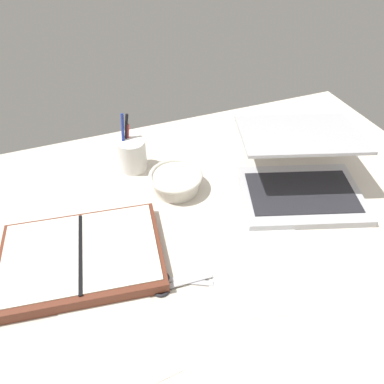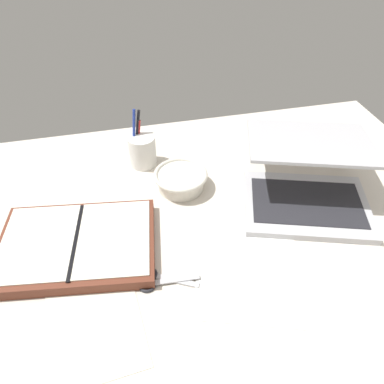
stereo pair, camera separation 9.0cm
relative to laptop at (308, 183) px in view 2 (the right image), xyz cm
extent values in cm
cube|color=beige|center=(-26.95, -4.55, -6.33)|extent=(140.00, 100.00, 2.00)
cube|color=#B7B7BC|center=(-1.11, -3.44, -4.43)|extent=(36.90, 31.68, 1.80)
cube|color=#232328|center=(-1.11, -3.44, -3.41)|extent=(31.34, 24.34, 0.24)
cube|color=#B7B7BC|center=(2.07, 6.41, 7.99)|extent=(36.89, 31.63, 3.29)
cube|color=silver|center=(1.92, 5.96, 7.94)|extent=(33.78, 28.62, 2.56)
cylinder|color=silver|center=(-30.91, 11.63, -3.11)|extent=(12.35, 12.35, 4.45)
torus|color=silver|center=(-30.91, 11.63, -0.88)|extent=(14.53, 14.53, 1.16)
cylinder|color=white|center=(-39.43, 24.63, -0.70)|extent=(7.85, 7.85, 9.26)
cylinder|color=black|center=(-40.42, 26.54, 3.36)|extent=(3.55, 2.23, 15.28)
cylinder|color=#233899|center=(-41.32, 25.68, 3.57)|extent=(2.82, 4.42, 15.54)
cylinder|color=#B21E1E|center=(-40.14, 26.66, 1.83)|extent=(2.55, 1.41, 12.33)
cube|color=brown|center=(-58.37, -4.19, -3.89)|extent=(38.07, 29.30, 2.89)
cube|color=silver|center=(-66.74, -3.03, -2.29)|extent=(19.18, 24.60, 0.30)
cube|color=silver|center=(-50.00, -5.35, -2.29)|extent=(19.18, 24.60, 0.30)
cube|color=black|center=(-58.37, -4.19, -2.14)|extent=(3.89, 22.49, 0.30)
cube|color=#B7B7BC|center=(-38.00, -18.23, -4.73)|extent=(10.00, 1.77, 0.30)
cube|color=#B7B7BC|center=(-38.00, -18.23, -5.03)|extent=(9.39, 5.62, 0.30)
torus|color=#232328|center=(-44.24, -17.88, -5.03)|extent=(3.90, 3.90, 0.70)
torus|color=#232328|center=(-43.56, -15.37, -5.03)|extent=(3.90, 3.90, 0.70)
cube|color=white|center=(-22.19, -18.41, -5.25)|extent=(29.41, 32.59, 0.16)
cube|color=silver|center=(-55.43, -23.76, -5.25)|extent=(19.84, 25.71, 0.16)
camera|label=1|loc=(-53.96, -62.06, 61.79)|focal=35.00mm
camera|label=2|loc=(-45.30, -64.67, 61.79)|focal=35.00mm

